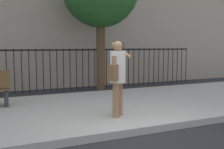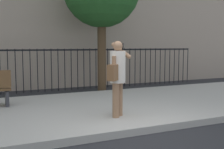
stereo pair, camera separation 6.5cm
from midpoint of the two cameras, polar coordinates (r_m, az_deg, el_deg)
The scene contains 4 objects.
ground_plane at distance 5.47m, azimuth 5.80°, elevation -12.36°, with size 60.00×60.00×0.00m, color #28282B.
sidewalk at distance 7.37m, azimuth -2.87°, elevation -6.93°, with size 28.00×4.40×0.15m, color #B2ADA3.
iron_fence at distance 10.74m, azimuth -10.15°, elevation 2.15°, with size 12.03×0.04×1.60m.
pedestrian_on_phone at distance 6.06m, azimuth 1.37°, elevation 0.27°, with size 0.70×0.67×1.67m.
Camera 2 is at (-2.59, -4.50, 1.72)m, focal length 44.67 mm.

